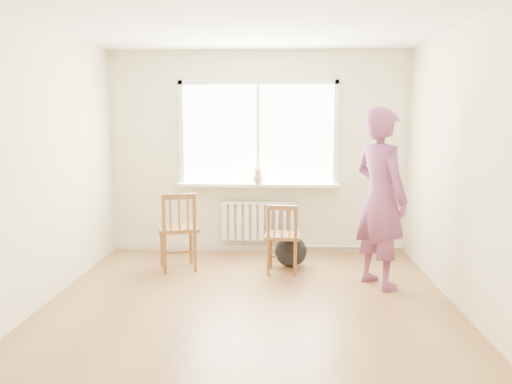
# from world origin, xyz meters

# --- Properties ---
(floor) EXTENTS (4.50, 4.50, 0.00)m
(floor) POSITION_xyz_m (0.00, 0.00, 0.00)
(floor) COLOR olive
(floor) RESTS_ON ground
(ceiling) EXTENTS (4.50, 4.50, 0.00)m
(ceiling) POSITION_xyz_m (0.00, 0.00, 2.70)
(ceiling) COLOR white
(ceiling) RESTS_ON back_wall
(back_wall) EXTENTS (4.00, 0.01, 2.70)m
(back_wall) POSITION_xyz_m (0.00, 2.25, 1.35)
(back_wall) COLOR beige
(back_wall) RESTS_ON ground
(window) EXTENTS (2.12, 0.05, 1.42)m
(window) POSITION_xyz_m (0.00, 2.22, 1.66)
(window) COLOR white
(window) RESTS_ON back_wall
(windowsill) EXTENTS (2.15, 0.22, 0.04)m
(windowsill) POSITION_xyz_m (0.00, 2.14, 0.93)
(windowsill) COLOR white
(windowsill) RESTS_ON back_wall
(radiator) EXTENTS (1.00, 0.12, 0.55)m
(radiator) POSITION_xyz_m (0.00, 2.16, 0.44)
(radiator) COLOR white
(radiator) RESTS_ON back_wall
(heating_pipe) EXTENTS (1.40, 0.04, 0.04)m
(heating_pipe) POSITION_xyz_m (1.25, 2.19, 0.08)
(heating_pipe) COLOR silver
(heating_pipe) RESTS_ON back_wall
(baseboard) EXTENTS (4.00, 0.03, 0.08)m
(baseboard) POSITION_xyz_m (0.00, 2.23, 0.04)
(baseboard) COLOR beige
(baseboard) RESTS_ON ground
(chair_left) EXTENTS (0.58, 0.57, 0.94)m
(chair_left) POSITION_xyz_m (-0.91, 1.29, 0.48)
(chair_left) COLOR brown
(chair_left) RESTS_ON floor
(chair_right) EXTENTS (0.43, 0.42, 0.83)m
(chair_right) POSITION_xyz_m (0.33, 1.24, 0.42)
(chair_right) COLOR brown
(chair_right) RESTS_ON floor
(person) EXTENTS (0.75, 0.84, 1.92)m
(person) POSITION_xyz_m (1.36, 0.83, 0.96)
(person) COLOR #C44241
(person) RESTS_ON floor
(cat) EXTENTS (0.17, 0.38, 0.26)m
(cat) POSITION_xyz_m (0.01, 2.05, 1.05)
(cat) COLOR beige
(cat) RESTS_ON windowsill
(backpack) EXTENTS (0.47, 0.41, 0.39)m
(backpack) POSITION_xyz_m (0.43, 1.49, 0.19)
(backpack) COLOR black
(backpack) RESTS_ON floor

